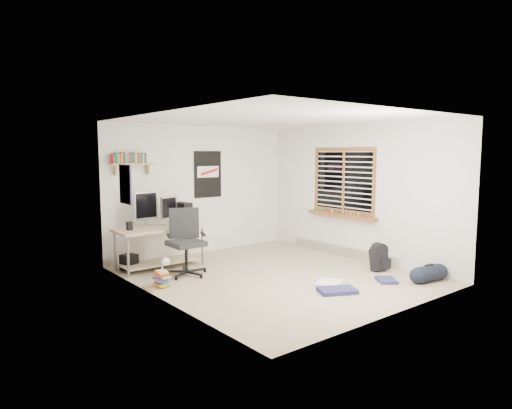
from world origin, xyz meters
TOP-DOWN VIEW (x-y plane):
  - floor at (0.00, 0.00)m, footprint 4.00×4.50m
  - ceiling at (0.00, 0.00)m, footprint 4.00×4.50m
  - back_wall at (0.00, 2.25)m, footprint 4.00×0.01m
  - left_wall at (-2.00, 0.00)m, footprint 0.01×4.50m
  - right_wall at (2.00, 0.00)m, footprint 0.01×4.50m
  - desk at (-1.23, 1.62)m, footprint 1.59×0.90m
  - monitor_left at (-1.34, 1.89)m, footprint 0.45×0.15m
  - monitor_right at (-1.00, 1.70)m, footprint 0.37×0.18m
  - pc_tower at (-0.73, 1.72)m, footprint 0.23×0.41m
  - keyboard at (-1.19, 1.51)m, footprint 0.40×0.26m
  - speaker_left at (-1.75, 1.66)m, footprint 0.09×0.09m
  - speaker_right at (-0.65, 1.89)m, footprint 0.09×0.09m
  - office_chair at (-1.11, 0.93)m, footprint 0.93×0.93m
  - wall_shelf at (-1.45, 2.14)m, footprint 0.80×0.22m
  - poster_back_wall at (0.15, 2.23)m, footprint 0.62×0.03m
  - poster_left_wall at (-1.99, 1.20)m, footprint 0.02×0.42m
  - window at (1.95, 0.30)m, footprint 0.10×1.50m
  - baseboard_heater at (1.96, 0.30)m, footprint 0.08×2.50m
  - backpack at (1.55, -0.86)m, footprint 0.32×0.29m
  - duffel_bag at (1.62, -1.74)m, footprint 0.29×0.29m
  - tshirt at (0.31, -0.87)m, footprint 0.53×0.51m
  - jeans_a at (0.09, -1.23)m, footprint 0.62×0.53m
  - jeans_b at (1.11, -1.33)m, footprint 0.42×0.44m
  - book_stack at (-1.75, 0.55)m, footprint 0.44×0.38m
  - desk_lamp at (-1.73, 0.53)m, footprint 0.18×0.24m
  - subwoofer at (-1.72, 1.80)m, footprint 0.29×0.29m

SIDE VIEW (x-z plane):
  - floor at x=0.00m, z-range -0.01..0.00m
  - tshirt at x=0.31m, z-range 0.00..0.04m
  - jeans_b at x=1.11m, z-range 0.00..0.05m
  - jeans_a at x=0.09m, z-range 0.00..0.06m
  - baseboard_heater at x=1.96m, z-range 0.00..0.18m
  - duffel_bag at x=1.62m, z-range -0.11..0.39m
  - subwoofer at x=-1.72m, z-range 0.01..0.27m
  - book_stack at x=-1.75m, z-range 0.01..0.29m
  - backpack at x=1.55m, z-range 0.02..0.38m
  - desk at x=-1.23m, z-range 0.02..0.71m
  - desk_lamp at x=-1.73m, z-range 0.27..0.49m
  - office_chair at x=-1.11m, z-range -0.05..1.03m
  - keyboard at x=-1.19m, z-range 0.68..0.70m
  - speaker_right at x=-0.65m, z-range 0.68..0.84m
  - speaker_left at x=-1.75m, z-range 0.68..0.85m
  - monitor_right at x=-1.00m, z-range 0.68..1.07m
  - pc_tower at x=-0.73m, z-range 0.68..1.09m
  - monitor_left at x=-1.34m, z-range 0.68..1.17m
  - back_wall at x=0.00m, z-range 0.00..2.50m
  - left_wall at x=-2.00m, z-range 0.00..2.50m
  - right_wall at x=2.00m, z-range 0.00..2.50m
  - window at x=1.95m, z-range 0.82..2.08m
  - poster_left_wall at x=-1.99m, z-range 1.20..1.80m
  - poster_back_wall at x=0.15m, z-range 1.09..2.01m
  - wall_shelf at x=-1.45m, z-range 1.66..1.90m
  - ceiling at x=0.00m, z-range 2.50..2.51m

